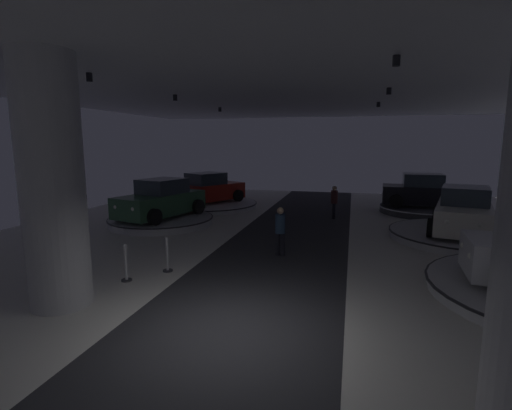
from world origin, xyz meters
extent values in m
cube|color=silver|center=(0.00, 0.00, -0.03)|extent=(24.00, 44.00, 0.05)
cube|color=#2D2D33|center=(0.00, 0.00, 0.00)|extent=(4.40, 44.00, 0.01)
cube|color=silver|center=(0.00, 0.00, 5.55)|extent=(24.00, 44.00, 0.10)
cylinder|color=black|center=(-4.55, 2.48, 5.32)|extent=(0.16, 0.16, 0.22)
cylinder|color=black|center=(-4.42, 7.17, 5.32)|extent=(0.16, 0.16, 0.22)
cylinder|color=black|center=(-4.49, 12.38, 5.32)|extent=(0.16, 0.16, 0.22)
cylinder|color=black|center=(3.03, 2.35, 5.32)|extent=(0.16, 0.16, 0.22)
cylinder|color=black|center=(3.29, 7.25, 5.32)|extent=(0.16, 0.16, 0.22)
cylinder|color=black|center=(3.23, 11.81, 5.32)|extent=(0.16, 0.16, 0.22)
cylinder|color=#ADADB2|center=(-4.05, 0.37, 2.75)|extent=(1.32, 1.32, 5.50)
cylinder|color=#B7B7BC|center=(6.31, 8.92, 0.15)|extent=(5.13, 5.13, 0.31)
cylinder|color=black|center=(6.31, 8.92, 0.28)|extent=(5.23, 5.23, 0.05)
cube|color=silver|center=(6.31, 8.92, 0.92)|extent=(2.78, 4.51, 0.90)
cube|color=#2D3842|center=(6.35, 9.07, 1.67)|extent=(1.98, 2.23, 0.70)
cylinder|color=black|center=(6.93, 7.29, 0.65)|extent=(0.38, 0.71, 0.68)
cylinder|color=black|center=(4.99, 7.78, 0.65)|extent=(0.38, 0.71, 0.68)
cylinder|color=black|center=(7.63, 10.06, 0.65)|extent=(0.38, 0.71, 0.68)
cylinder|color=black|center=(5.70, 10.55, 0.65)|extent=(0.38, 0.71, 0.68)
sphere|color=white|center=(6.29, 6.81, 1.03)|extent=(0.18, 0.18, 0.18)
sphere|color=white|center=(5.33, 7.05, 1.03)|extent=(0.18, 0.18, 0.18)
cylinder|color=#B7B7BC|center=(-6.03, 8.67, 0.17)|extent=(4.53, 4.53, 0.33)
cylinder|color=black|center=(-6.03, 8.67, 0.30)|extent=(4.62, 4.62, 0.05)
cube|color=#2D5638|center=(-6.03, 8.67, 0.94)|extent=(2.81, 4.52, 0.90)
cube|color=#2D3842|center=(-5.99, 8.81, 1.69)|extent=(1.99, 2.23, 0.70)
cylinder|color=black|center=(-5.42, 7.03, 0.67)|extent=(0.39, 0.71, 0.68)
cylinder|color=black|center=(-7.36, 7.54, 0.67)|extent=(0.39, 0.71, 0.68)
cylinder|color=black|center=(-4.70, 9.80, 0.67)|extent=(0.39, 0.71, 0.68)
cylinder|color=black|center=(-6.63, 10.30, 0.67)|extent=(0.39, 0.71, 0.68)
sphere|color=white|center=(-6.07, 6.55, 1.06)|extent=(0.18, 0.18, 0.18)
sphere|color=white|center=(-7.03, 6.80, 1.06)|extent=(0.18, 0.18, 0.18)
cylinder|color=black|center=(5.58, 2.49, 0.63)|extent=(0.70, 0.28, 0.68)
cylinder|color=black|center=(5.76, 4.48, 0.63)|extent=(0.70, 0.28, 0.68)
sphere|color=white|center=(5.00, 3.05, 1.02)|extent=(0.18, 0.18, 0.18)
sphere|color=white|center=(5.09, 4.04, 1.02)|extent=(0.18, 0.18, 0.18)
cylinder|color=#333338|center=(5.93, 14.58, 0.17)|extent=(4.43, 4.43, 0.35)
cylinder|color=white|center=(5.93, 14.58, 0.32)|extent=(4.51, 4.51, 0.05)
cube|color=black|center=(5.93, 14.58, 0.96)|extent=(4.31, 2.07, 0.90)
cube|color=#2D3842|center=(5.78, 14.59, 1.71)|extent=(2.00, 1.68, 0.70)
cylinder|color=black|center=(7.42, 15.48, 0.69)|extent=(0.69, 0.26, 0.68)
cylinder|color=black|center=(7.29, 13.49, 0.69)|extent=(0.69, 0.26, 0.68)
cylinder|color=black|center=(4.57, 15.67, 0.69)|extent=(0.69, 0.26, 0.68)
cylinder|color=black|center=(4.44, 13.68, 0.69)|extent=(0.69, 0.26, 0.68)
sphere|color=white|center=(8.01, 14.94, 1.07)|extent=(0.18, 0.18, 0.18)
sphere|color=white|center=(7.95, 13.95, 1.07)|extent=(0.18, 0.18, 0.18)
cylinder|color=silver|center=(-5.73, 13.68, 0.12)|extent=(5.46, 5.46, 0.25)
cylinder|color=black|center=(-5.73, 13.68, 0.22)|extent=(5.57, 5.57, 0.05)
cube|color=maroon|center=(-5.73, 13.68, 0.86)|extent=(3.60, 4.55, 0.90)
cube|color=#2D3842|center=(-5.80, 13.55, 1.61)|extent=(2.28, 2.42, 0.70)
cylinder|color=black|center=(-5.92, 15.41, 0.59)|extent=(0.52, 0.70, 0.68)
cylinder|color=black|center=(-4.17, 14.45, 0.59)|extent=(0.52, 0.70, 0.68)
cylinder|color=black|center=(-7.29, 12.91, 0.59)|extent=(0.52, 0.70, 0.68)
cylinder|color=black|center=(-5.54, 11.95, 0.59)|extent=(0.52, 0.70, 0.68)
sphere|color=white|center=(-5.17, 15.72, 0.97)|extent=(0.18, 0.18, 0.18)
sphere|color=white|center=(-4.30, 15.25, 0.97)|extent=(0.18, 0.18, 0.18)
cylinder|color=black|center=(0.13, 5.26, 0.40)|extent=(0.14, 0.14, 0.80)
cylinder|color=black|center=(-0.04, 5.28, 0.40)|extent=(0.14, 0.14, 0.80)
cylinder|color=#233851|center=(0.05, 5.27, 1.06)|extent=(0.32, 0.32, 0.62)
sphere|color=tan|center=(0.05, 5.27, 1.48)|extent=(0.22, 0.22, 0.22)
cylinder|color=black|center=(1.42, 12.00, 0.40)|extent=(0.14, 0.14, 0.80)
cylinder|color=black|center=(1.43, 11.83, 0.40)|extent=(0.14, 0.14, 0.80)
cylinder|color=#472323|center=(1.43, 11.91, 1.06)|extent=(0.32, 0.32, 0.62)
sphere|color=tan|center=(1.43, 11.91, 1.48)|extent=(0.22, 0.22, 0.22)
cylinder|color=#333338|center=(-2.77, 2.97, 0.02)|extent=(0.28, 0.28, 0.04)
cylinder|color=#B2B2B7|center=(-2.77, 2.97, 0.48)|extent=(0.07, 0.07, 0.96)
sphere|color=#B2B2B7|center=(-2.77, 2.97, 0.96)|extent=(0.10, 0.10, 0.10)
cylinder|color=#333338|center=(-3.47, 2.01, 0.02)|extent=(0.28, 0.28, 0.04)
cylinder|color=#B2B2B7|center=(-3.47, 2.01, 0.48)|extent=(0.07, 0.07, 0.96)
sphere|color=#B2B2B7|center=(-3.47, 2.01, 0.96)|extent=(0.10, 0.10, 0.10)
camera|label=1|loc=(2.23, -6.43, 3.62)|focal=26.55mm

